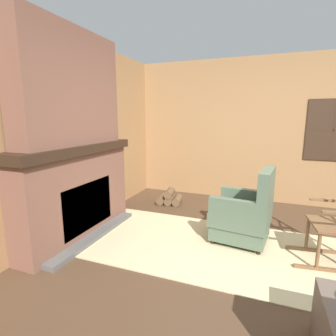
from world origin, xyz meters
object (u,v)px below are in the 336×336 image
armchair (245,216)px  storage_case (96,136)px  firewood_stack (169,198)px  oil_lamp_vase (18,142)px  decorative_plate_on_mantel (69,134)px

armchair → storage_case: bearing=9.0°
firewood_stack → oil_lamp_vase: 2.78m
oil_lamp_vase → firewood_stack: bearing=73.9°
storage_case → decorative_plate_on_mantel: size_ratio=0.82×
firewood_stack → oil_lamp_vase: size_ratio=1.65×
oil_lamp_vase → storage_case: size_ratio=1.29×
armchair → oil_lamp_vase: bearing=39.3°
firewood_stack → oil_lamp_vase: (-0.69, -2.40, 1.21)m
storage_case → decorative_plate_on_mantel: bearing=-92.2°
firewood_stack → decorative_plate_on_mantel: (-0.71, -1.67, 1.24)m
decorative_plate_on_mantel → storage_case: bearing=87.8°
armchair → firewood_stack: armchair is taller
armchair → storage_case: size_ratio=4.23×
armchair → storage_case: 2.30m
firewood_stack → decorative_plate_on_mantel: 2.20m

